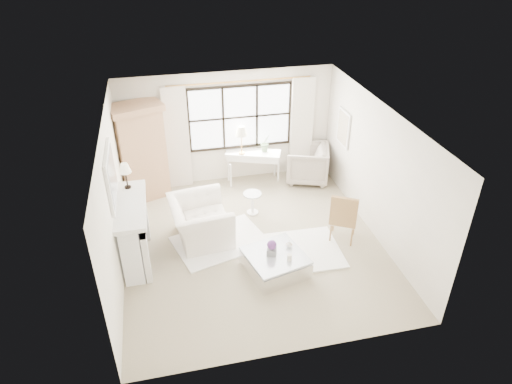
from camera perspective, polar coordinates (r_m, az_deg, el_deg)
floor at (r=9.23m, az=-0.40°, el=-6.39°), size 5.50×5.50×0.00m
ceiling at (r=7.87m, az=-0.48°, el=9.36°), size 5.50×5.50×0.00m
wall_back at (r=10.89m, az=-3.56°, el=8.02°), size 5.00×0.00×5.00m
wall_front at (r=6.33m, az=5.01°, el=-11.54°), size 5.00×0.00×5.00m
wall_left at (r=8.38m, az=-17.38°, el=-1.09°), size 0.00×5.50×5.50m
wall_right at (r=9.26m, az=14.87°, el=2.55°), size 0.00×5.50×5.50m
window_pane at (r=10.82m, az=-2.00°, el=9.34°), size 2.40×0.02×1.50m
window_frame at (r=10.81m, az=-1.99°, el=9.32°), size 2.50×0.04×1.50m
curtain_rod at (r=10.47m, az=-2.03°, el=13.64°), size 3.30×0.04×0.04m
curtain_left at (r=10.74m, az=-9.82°, el=6.59°), size 0.55×0.10×2.47m
curtain_right at (r=11.24m, az=5.71°, el=8.06°), size 0.55×0.10×2.47m
fireplace at (r=8.74m, az=-15.19°, el=-4.81°), size 0.58×1.66×1.26m
mirror_frame at (r=8.14m, az=-17.71°, el=1.86°), size 0.05×1.15×0.95m
mirror_glass at (r=8.13m, az=-17.50°, el=1.88°), size 0.02×1.00×0.80m
art_frame at (r=10.53m, az=10.88°, el=7.86°), size 0.04×0.62×0.82m
art_canvas at (r=10.53m, az=10.78°, el=7.85°), size 0.01×0.52×0.72m
mantel_lamp at (r=8.71m, az=-16.08°, el=2.75°), size 0.22×0.22×0.51m
armoire at (r=10.50m, az=-14.20°, el=4.91°), size 1.29×1.03×2.24m
console_table at (r=11.12m, az=-0.35°, el=3.19°), size 1.38×0.87×0.80m
console_lamp at (r=10.64m, az=-1.85°, el=7.53°), size 0.28×0.28×0.69m
orchid_plant at (r=10.90m, az=1.19°, el=6.16°), size 0.30×0.28×0.43m
side_table at (r=9.93m, az=-0.45°, el=-1.03°), size 0.40×0.40×0.51m
rug_left at (r=9.27m, az=-4.50°, el=-6.17°), size 2.03×1.68×0.03m
rug_right at (r=9.02m, az=4.91°, el=-7.40°), size 1.79×1.36×0.03m
club_armchair at (r=9.19m, az=-6.97°, el=-3.60°), size 1.25×1.40×0.84m
wingback_chair at (r=11.24m, az=6.42°, el=3.58°), size 1.26×1.24×0.90m
french_chair at (r=9.32m, az=10.79°, el=-4.23°), size 0.66×0.66×1.08m
coffee_table at (r=8.47m, az=2.41°, el=-8.85°), size 1.21×1.21×0.38m
planter_box at (r=8.31m, az=1.97°, el=-7.42°), size 0.22×0.22×0.13m
planter_flowers at (r=8.22m, az=1.99°, el=-6.61°), size 0.17×0.17×0.17m
pillar_candle at (r=8.20m, az=4.21°, el=-8.15°), size 0.09×0.09×0.12m
coffee_vase at (r=8.49m, az=4.14°, el=-6.50°), size 0.14×0.14×0.14m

